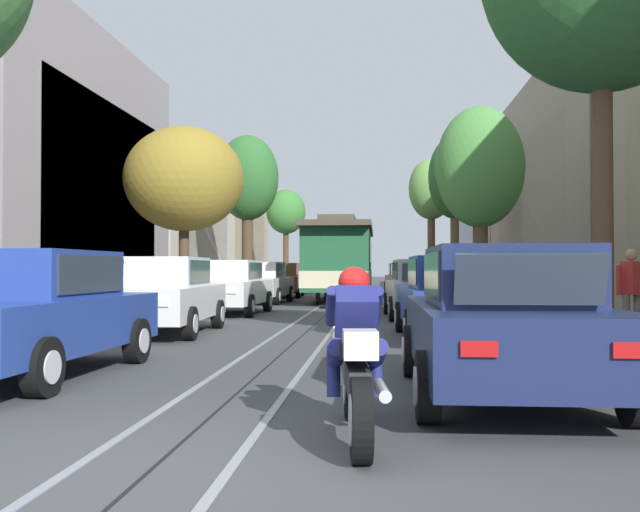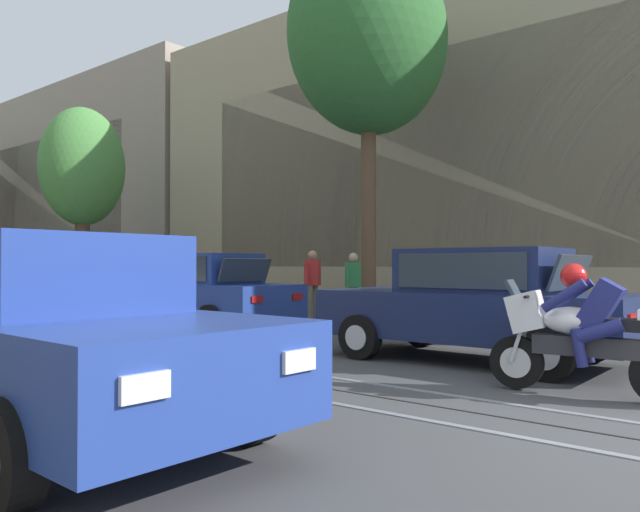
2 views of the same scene
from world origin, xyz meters
name	(u,v)px [view 1 (image 1 of 2)]	position (x,y,z in m)	size (l,w,h in m)	color
ground_plane	(339,303)	(0.00, 22.69, 0.00)	(160.00, 160.00, 0.00)	#424244
trolley_track_rails	(344,299)	(0.00, 26.37, 0.00)	(1.14, 64.74, 0.01)	gray
building_facade_left	(125,212)	(-10.26, 27.41, 3.96)	(5.60, 56.44, 9.54)	#BCAD93
building_facade_right	(596,196)	(10.12, 24.12, 4.21)	(5.16, 56.44, 9.24)	tan
parked_car_blue_near_left	(31,312)	(-2.82, 4.08, 0.80)	(2.08, 4.40, 1.58)	#233D93
parked_car_white_second_left	(163,295)	(-2.91, 9.78, 0.80)	(2.10, 4.40, 1.58)	silver
parked_car_white_mid_left	(230,287)	(-2.83, 15.95, 0.80)	(2.08, 4.40, 1.58)	silver
parked_car_white_fourth_left	(262,282)	(-2.97, 22.38, 0.80)	(2.14, 4.42, 1.58)	silver
parked_car_brown_fifth_left	(281,280)	(-2.98, 27.91, 0.80)	(2.14, 4.42, 1.58)	brown
parked_car_red_sixth_left	(299,278)	(-2.88, 34.49, 0.80)	(2.02, 4.37, 1.58)	red
parked_car_navy_near_right	(503,321)	(2.83, 3.08, 0.80)	(2.02, 4.37, 1.58)	#19234C
parked_car_blue_second_right	(451,297)	(2.91, 9.19, 0.80)	(2.10, 4.41, 1.58)	#233D93
parked_car_silver_mid_right	(422,288)	(2.71, 14.80, 0.80)	(2.13, 4.42, 1.58)	#B7B7BC
parked_car_teal_fourth_right	(415,284)	(2.79, 20.30, 0.80)	(2.05, 4.38, 1.58)	#196B70
parked_car_yellow_fifth_right	(409,281)	(2.85, 26.01, 0.80)	(2.04, 4.38, 1.58)	gold
parked_car_red_sixth_right	(404,279)	(2.83, 31.78, 0.80)	(2.07, 4.39, 1.58)	red
street_tree_kerb_left_second	(184,180)	(-4.64, 17.46, 4.17)	(3.79, 3.78, 5.86)	#4C3826
street_tree_kerb_left_mid	(247,180)	(-4.68, 28.48, 5.52)	(2.96, 2.75, 7.67)	#4C3826
street_tree_kerb_left_fourth	(286,213)	(-4.59, 41.68, 4.99)	(2.60, 2.60, 6.54)	#4C3826
street_tree_kerb_right_second	(480,170)	(4.54, 16.70, 4.28)	(2.62, 2.16, 6.16)	brown
street_tree_kerb_right_mid	(455,179)	(5.09, 28.82, 5.51)	(2.45, 2.57, 7.57)	brown
street_tree_kerb_right_fourth	(431,191)	(4.93, 41.34, 6.31)	(2.91, 2.69, 8.45)	brown
cable_car_trolley	(340,260)	(0.00, 23.48, 1.66)	(2.58, 9.14, 3.28)	#1E5B38
motorcycle_with_rider	(355,357)	(1.34, 1.18, 0.65)	(0.61, 1.99, 1.37)	black
pedestrian_on_left_pavement	(632,289)	(6.16, 8.90, 0.97)	(0.55, 0.41, 1.71)	slate
pedestrian_crossing_far	(528,282)	(6.17, 17.88, 0.90)	(0.55, 0.42, 1.60)	black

